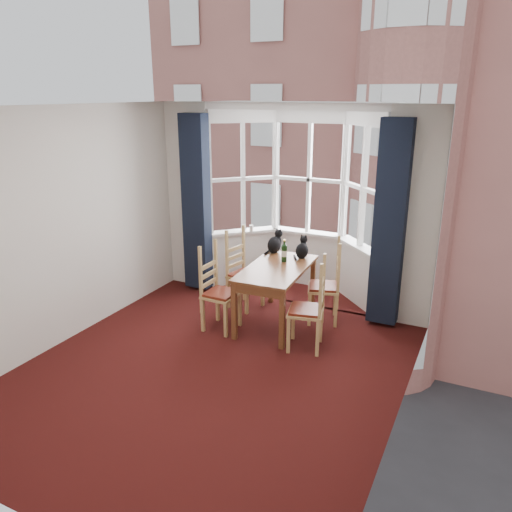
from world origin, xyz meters
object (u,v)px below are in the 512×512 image
Objects in this scene: chair_left_near at (215,293)px; chair_right_near at (313,312)px; dining_table at (276,275)px; wine_bottle at (284,252)px; chair_left_far at (240,274)px; chair_right_far at (330,288)px; cat_right at (302,249)px; candle_tall at (251,228)px; cat_left at (275,243)px.

chair_right_near is at bearing 0.80° from chair_left_near.
chair_left_near is at bearing -145.30° from dining_table.
wine_bottle is at bearing 90.91° from dining_table.
chair_left_near is 1.00× the size of chair_left_far.
chair_right_near is 0.81m from chair_right_far.
cat_right reaches higher than candle_tall.
wine_bottle is (0.69, -0.06, 0.45)m from chair_left_far.
cat_right is 0.29m from wine_bottle.
dining_table is 13.48× the size of candle_tall.
chair_right_far is at bearing 31.40° from dining_table.
candle_tall is (-0.27, 1.58, 0.45)m from chair_left_near.
chair_left_near is 1.52m from chair_right_far.
chair_right_near is at bearing -44.50° from candle_tall.
chair_right_near is at bearing -46.47° from cat_left.
cat_left is 0.40m from wine_bottle.
candle_tall is (-0.92, 1.13, 0.24)m from dining_table.
candle_tall is (-1.54, 0.75, 0.45)m from chair_right_far.
chair_right_near is at bearing -61.26° from cat_right.
chair_right_far is at bearing 2.65° from chair_left_far.
wine_bottle is 1.27m from candle_tall.
cat_left is 3.40× the size of candle_tall.
dining_table is 0.57m from cat_right.
candle_tall is (-1.08, 0.64, 0.01)m from cat_right.
chair_right_far is (1.27, 0.83, 0.00)m from chair_left_near.
chair_right_far is (1.31, 0.06, 0.00)m from chair_left_far.
chair_left_far is at bearing -177.35° from chair_right_far.
chair_right_near is (1.33, 0.02, 0.00)m from chair_left_near.
chair_right_far is 2.63× the size of cat_left.
chair_right_near is 2.63× the size of cat_left.
chair_right_far is at bearing -14.69° from cat_right.
wine_bottle reaches higher than chair_right_near.
cat_left reaches higher than chair_right_near.
chair_left_near and chair_left_far have the same top height.
wine_bottle reaches higher than chair_left_near.
cat_left is at bearing 132.05° from wine_bottle.
cat_right is at bearing 72.12° from dining_table.
chair_right_near reaches higher than dining_table.
cat_left reaches higher than cat_right.
cat_left is (-0.94, 0.99, 0.45)m from chair_right_near.
candle_tall reaches higher than dining_table.
dining_table is at bearing 146.93° from chair_right_near.
dining_table is at bearing -89.09° from wine_bottle.
cat_right reaches higher than chair_right_near.
chair_right_far is at bearing 93.91° from chair_right_near.
wine_bottle is (0.65, 0.71, 0.45)m from chair_left_near.
chair_left_far is 1.00× the size of chair_right_far.
chair_left_far is 0.82m from wine_bottle.
cat_right is at bearing 55.27° from wine_bottle.
wine_bottle is (-0.67, 0.69, 0.45)m from chair_right_near.
cat_left reaches higher than dining_table.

